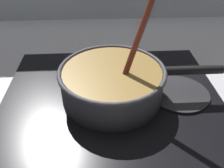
# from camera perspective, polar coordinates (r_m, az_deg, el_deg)

# --- Properties ---
(hob_plate) EXTENTS (0.56, 0.48, 0.01)m
(hob_plate) POSITION_cam_1_polar(r_m,az_deg,el_deg) (0.63, -0.00, -3.35)
(hob_plate) COLOR black
(hob_plate) RESTS_ON ground
(burner_ring) EXTENTS (0.21, 0.21, 0.01)m
(burner_ring) POSITION_cam_1_polar(r_m,az_deg,el_deg) (0.63, -0.00, -2.64)
(burner_ring) COLOR #592D0C
(burner_ring) RESTS_ON hob_plate
(spare_burner) EXTENTS (0.16, 0.16, 0.01)m
(spare_burner) POSITION_cam_1_polar(r_m,az_deg,el_deg) (0.66, 15.40, -2.10)
(spare_burner) COLOR #262628
(spare_burner) RESTS_ON hob_plate
(cooking_pan) EXTENTS (0.40, 0.26, 0.32)m
(cooking_pan) POSITION_cam_1_polar(r_m,az_deg,el_deg) (0.60, 0.17, 0.45)
(cooking_pan) COLOR #38383D
(cooking_pan) RESTS_ON hob_plate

